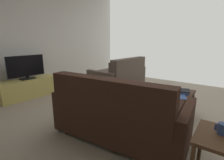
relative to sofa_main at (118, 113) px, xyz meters
The scene contains 11 objects.
ground_plane 1.02m from the sofa_main, 83.50° to the right, with size 5.95×5.83×0.01m, color tan.
wall_right 3.39m from the sofa_main, 16.90° to the right, with size 0.12×5.83×2.90m, color white.
sofa_main is the anchor object (origin of this frame).
loveseat_near 2.22m from the sofa_main, 56.73° to the right, with size 0.99×1.47×0.89m.
coffee_table 1.15m from the sofa_main, 96.39° to the right, with size 1.10×0.64×0.46m.
tv_stand 2.70m from the sofa_main, ahead, with size 0.49×1.30×0.44m.
flat_tv 2.71m from the sofa_main, ahead, with size 0.22×0.83×0.54m.
coffee_mug 1.18m from the sofa_main, behind, with size 0.10×0.08×0.10m.
book_stack 1.29m from the sofa_main, 114.23° to the right, with size 0.26×0.29×0.05m.
tv_remote 0.91m from the sofa_main, 80.78° to the right, with size 0.15×0.14×0.02m.
loose_magazine 1.01m from the sofa_main, 118.86° to the right, with size 0.24×0.32×0.01m, color #385693.
Camera 1 is at (-1.27, 2.66, 1.32)m, focal length 27.06 mm.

